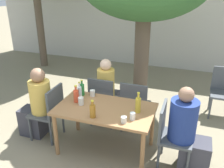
# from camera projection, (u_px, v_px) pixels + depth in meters

# --- Properties ---
(ground_plane) EXTENTS (30.00, 30.00, 0.00)m
(ground_plane) POSITION_uv_depth(u_px,v_px,m) (106.00, 149.00, 3.86)
(ground_plane) COLOR gray
(cafe_building_wall) EXTENTS (10.00, 0.08, 2.80)m
(cafe_building_wall) POSITION_uv_depth(u_px,v_px,m) (157.00, 17.00, 6.82)
(cafe_building_wall) COLOR beige
(cafe_building_wall) RESTS_ON ground_plane
(dining_table_front) EXTENTS (1.40, 0.81, 0.72)m
(dining_table_front) POSITION_uv_depth(u_px,v_px,m) (105.00, 113.00, 3.60)
(dining_table_front) COLOR #996B42
(dining_table_front) RESTS_ON ground_plane
(patio_chair_0) EXTENTS (0.44, 0.44, 0.91)m
(patio_chair_0) POSITION_uv_depth(u_px,v_px,m) (50.00, 110.00, 3.93)
(patio_chair_0) COLOR #474C51
(patio_chair_0) RESTS_ON ground_plane
(patio_chair_1) EXTENTS (0.44, 0.44, 0.91)m
(patio_chair_1) POSITION_uv_depth(u_px,v_px,m) (170.00, 132.00, 3.37)
(patio_chair_1) COLOR #474C51
(patio_chair_1) RESTS_ON ground_plane
(patio_chair_2) EXTENTS (0.44, 0.44, 0.91)m
(patio_chair_2) POSITION_uv_depth(u_px,v_px,m) (103.00, 99.00, 4.28)
(patio_chair_2) COLOR #474C51
(patio_chair_2) RESTS_ON ground_plane
(patio_chair_3) EXTENTS (0.44, 0.44, 0.91)m
(patio_chair_3) POSITION_uv_depth(u_px,v_px,m) (135.00, 104.00, 4.11)
(patio_chair_3) COLOR #474C51
(patio_chair_3) RESTS_ON ground_plane
(patio_chair_4) EXTENTS (0.44, 0.44, 0.91)m
(patio_chair_4) POSITION_uv_depth(u_px,v_px,m) (223.00, 89.00, 4.64)
(patio_chair_4) COLOR #474C51
(patio_chair_4) RESTS_ON ground_plane
(person_seated_0) EXTENTS (0.57, 0.33, 1.20)m
(person_seated_0) POSITION_uv_depth(u_px,v_px,m) (37.00, 106.00, 3.99)
(person_seated_0) COLOR #383842
(person_seated_0) RESTS_ON ground_plane
(person_seated_1) EXTENTS (0.58, 0.36, 1.21)m
(person_seated_1) POSITION_uv_depth(u_px,v_px,m) (188.00, 134.00, 3.29)
(person_seated_1) COLOR #383842
(person_seated_1) RESTS_ON ground_plane
(person_seated_2) EXTENTS (0.30, 0.55, 1.19)m
(person_seated_2) POSITION_uv_depth(u_px,v_px,m) (108.00, 93.00, 4.49)
(person_seated_2) COLOR #383842
(person_seated_2) RESTS_ON ground_plane
(green_bottle_0) EXTENTS (0.07, 0.07, 0.26)m
(green_bottle_0) POSITION_uv_depth(u_px,v_px,m) (82.00, 89.00, 3.91)
(green_bottle_0) COLOR #287A38
(green_bottle_0) RESTS_ON dining_table_front
(water_bottle_1) EXTENTS (0.06, 0.06, 0.28)m
(water_bottle_1) POSITION_uv_depth(u_px,v_px,m) (80.00, 92.00, 3.78)
(water_bottle_1) COLOR silver
(water_bottle_1) RESTS_ON dining_table_front
(amber_bottle_2) EXTENTS (0.08, 0.08, 0.25)m
(amber_bottle_2) POSITION_uv_depth(u_px,v_px,m) (93.00, 111.00, 3.30)
(amber_bottle_2) COLOR #9E661E
(amber_bottle_2) RESTS_ON dining_table_front
(soda_bottle_3) EXTENTS (0.08, 0.08, 0.27)m
(soda_bottle_3) POSITION_uv_depth(u_px,v_px,m) (76.00, 96.00, 3.70)
(soda_bottle_3) COLOR #DB4C2D
(soda_bottle_3) RESTS_ON dining_table_front
(oil_cruet_4) EXTENTS (0.08, 0.08, 0.30)m
(oil_cruet_4) POSITION_uv_depth(u_px,v_px,m) (138.00, 105.00, 3.41)
(oil_cruet_4) COLOR gold
(oil_cruet_4) RESTS_ON dining_table_front
(drinking_glass_0) EXTENTS (0.08, 0.08, 0.10)m
(drinking_glass_0) POSITION_uv_depth(u_px,v_px,m) (92.00, 93.00, 3.90)
(drinking_glass_0) COLOR silver
(drinking_glass_0) RESTS_ON dining_table_front
(drinking_glass_1) EXTENTS (0.07, 0.07, 0.10)m
(drinking_glass_1) POSITION_uv_depth(u_px,v_px,m) (133.00, 116.00, 3.27)
(drinking_glass_1) COLOR white
(drinking_glass_1) RESTS_ON dining_table_front
(drinking_glass_2) EXTENTS (0.08, 0.08, 0.09)m
(drinking_glass_2) POSITION_uv_depth(u_px,v_px,m) (124.00, 120.00, 3.20)
(drinking_glass_2) COLOR silver
(drinking_glass_2) RESTS_ON dining_table_front
(drinking_glass_3) EXTENTS (0.08, 0.08, 0.11)m
(drinking_glass_3) POSITION_uv_depth(u_px,v_px,m) (81.00, 101.00, 3.64)
(drinking_glass_3) COLOR silver
(drinking_glass_3) RESTS_ON dining_table_front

